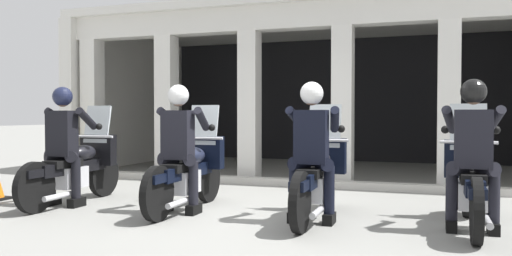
% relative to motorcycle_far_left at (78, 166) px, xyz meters
% --- Properties ---
extents(ground_plane, '(80.00, 80.00, 0.00)m').
position_rel_motorcycle_far_left_xyz_m(ground_plane, '(2.51, 3.14, -0.50)').
color(ground_plane, gray).
extents(station_building, '(9.71, 5.13, 3.34)m').
position_rel_motorcycle_far_left_xyz_m(station_building, '(2.29, 5.58, 1.61)').
color(station_building, black).
rests_on(station_building, ground).
extents(kerb_strip, '(9.21, 0.24, 0.12)m').
position_rel_motorcycle_far_left_xyz_m(kerb_strip, '(2.29, 2.54, -0.44)').
color(kerb_strip, '#B7B5AD').
rests_on(kerb_strip, ground).
extents(motorcycle_far_left, '(0.62, 2.04, 1.35)m').
position_rel_motorcycle_far_left_xyz_m(motorcycle_far_left, '(0.00, 0.00, 0.00)').
color(motorcycle_far_left, black).
rests_on(motorcycle_far_left, ground).
extents(police_officer_far_left, '(0.63, 0.61, 1.58)m').
position_rel_motorcycle_far_left_xyz_m(police_officer_far_left, '(-0.00, -0.28, 0.44)').
color(police_officer_far_left, black).
rests_on(police_officer_far_left, ground).
extents(motorcycle_center_left, '(0.62, 2.04, 1.35)m').
position_rel_motorcycle_far_left_xyz_m(motorcycle_center_left, '(1.67, 0.07, 0.00)').
color(motorcycle_center_left, black).
rests_on(motorcycle_center_left, ground).
extents(police_officer_center_left, '(0.63, 0.61, 1.58)m').
position_rel_motorcycle_far_left_xyz_m(police_officer_center_left, '(1.67, -0.22, 0.44)').
color(police_officer_center_left, black).
rests_on(police_officer_center_left, ground).
extents(motorcycle_center_right, '(0.62, 2.04, 1.35)m').
position_rel_motorcycle_far_left_xyz_m(motorcycle_center_right, '(3.34, 0.05, 0.00)').
color(motorcycle_center_right, black).
rests_on(motorcycle_center_right, ground).
extents(police_officer_center_right, '(0.63, 0.61, 1.58)m').
position_rel_motorcycle_far_left_xyz_m(police_officer_center_right, '(3.34, -0.24, 0.44)').
color(police_officer_center_right, black).
rests_on(police_officer_center_right, ground).
extents(motorcycle_far_right, '(0.62, 2.04, 1.35)m').
position_rel_motorcycle_far_left_xyz_m(motorcycle_far_right, '(5.02, 0.12, 0.00)').
color(motorcycle_far_right, black).
rests_on(motorcycle_far_right, ground).
extents(police_officer_far_right, '(0.63, 0.61, 1.58)m').
position_rel_motorcycle_far_left_xyz_m(police_officer_far_right, '(5.02, -0.16, 0.44)').
color(police_officer_far_right, black).
rests_on(police_officer_far_right, ground).
extents(bollard_kerbside, '(0.14, 0.14, 1.01)m').
position_rel_motorcycle_far_left_xyz_m(bollard_kerbside, '(-2.15, 2.21, -0.00)').
color(bollard_kerbside, yellow).
rests_on(bollard_kerbside, ground).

